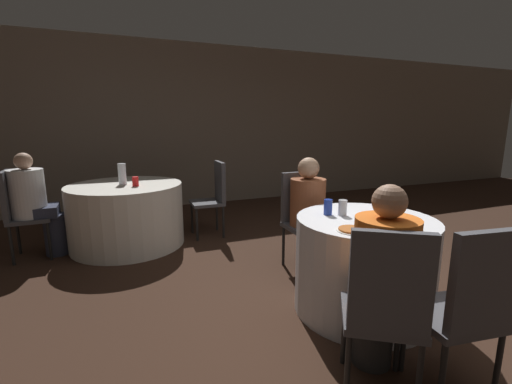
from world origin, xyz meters
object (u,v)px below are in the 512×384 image
Objects in this scene: chair_near_southwest at (385,303)px; pizza_plate_near at (352,230)px; person_orange_shirt at (380,285)px; person_floral_shirt at (311,215)px; table_far at (127,215)px; chair_near_north at (302,212)px; bottle_far at (122,174)px; chair_far_east at (214,192)px; person_white_shirt at (37,205)px; soda_can_blue at (328,207)px; chair_far_west at (18,208)px; table_near at (363,265)px; soda_can_silver at (343,208)px; soda_can_red at (385,205)px; chair_near_south at (467,302)px.

chair_near_southwest reaches higher than pizza_plate_near.
person_orange_shirt reaches higher than person_floral_shirt.
table_far is 1.36× the size of chair_near_north.
bottle_far is (-1.66, 1.48, 0.29)m from person_floral_shirt.
table_far is at bearing 90.00° from chair_far_east.
table_far is at bearing 143.86° from chair_near_southwest.
person_white_shirt is 4.66× the size of bottle_far.
pizza_plate_near is (0.13, 0.43, 0.17)m from person_orange_shirt.
soda_can_blue reaches higher than table_far.
chair_near_north is at bearing 61.04° from person_white_shirt.
person_floral_shirt is at bearing 105.41° from chair_near_southwest.
chair_far_east is (1.07, -0.02, 0.20)m from table_far.
soda_can_blue is (2.52, -2.02, 0.24)m from chair_far_west.
person_white_shirt reaches higher than table_near.
bottle_far is at bearing 126.52° from soda_can_silver.
person_white_shirt is at bearing 139.02° from table_near.
person_orange_shirt is 9.44× the size of soda_can_blue.
person_white_shirt is 5.64× the size of pizza_plate_near.
table_near is 2.80m from table_far.
chair_far_east is 7.92× the size of soda_can_red.
chair_near_north is at bearing -155.29° from chair_far_east.
soda_can_red reaches higher than table_near.
chair_near_southwest is 3.92× the size of bottle_far.
soda_can_silver reaches higher than table_far.
chair_far_west is at bearing 162.21° from person_orange_shirt.
chair_far_east is at bearing 102.63° from soda_can_silver.
soda_can_silver is at bearing 128.22° from table_near.
table_near is at bearing 90.00° from chair_near_south.
pizza_plate_near is (-0.30, -0.21, 0.38)m from table_near.
bottle_far is (-1.92, 2.17, 0.06)m from soda_can_red.
chair_near_south is at bearing -110.30° from soda_can_red.
chair_near_north is 2.85m from person_white_shirt.
soda_can_blue is 2.52m from bottle_far.
pizza_plate_near is at bearing -151.33° from soda_can_red.
chair_near_southwest is (-0.50, -1.73, 0.00)m from chair_near_north.
chair_near_north is at bearing 106.83° from soda_can_red.
chair_near_south is 7.92× the size of soda_can_red.
chair_near_south and chair_far_west have the same top height.
chair_far_west is at bearing -28.94° from person_floral_shirt.
soda_can_red is at bearing 28.67° from pizza_plate_near.
chair_near_north is 0.84× the size of person_orange_shirt.
table_far is 1.16× the size of person_floral_shirt.
person_floral_shirt is 4.58× the size of bottle_far.
chair_far_west reaches higher than table_near.
bottle_far is at bearing 119.24° from pizza_plate_near.
person_orange_shirt is at bearing -111.48° from soda_can_silver.
chair_near_north reaches higher than soda_can_blue.
chair_near_south reaches higher than soda_can_silver.
soda_can_silver is (-0.10, -0.80, 0.24)m from chair_near_north.
soda_can_red is at bearing -14.94° from soda_can_blue.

